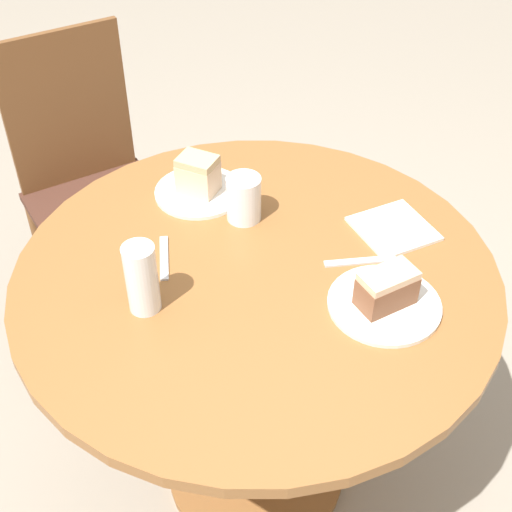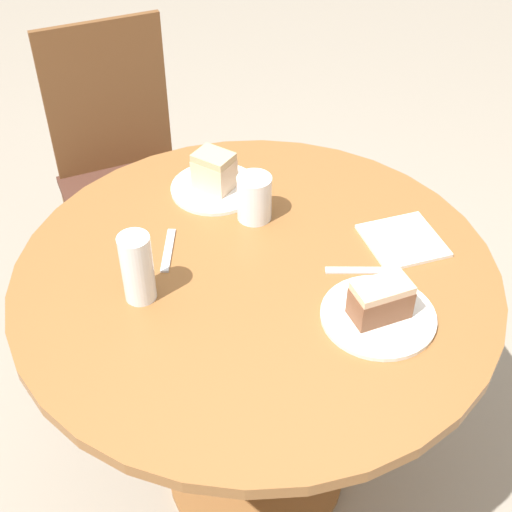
# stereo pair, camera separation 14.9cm
# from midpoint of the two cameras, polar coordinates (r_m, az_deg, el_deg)

# --- Properties ---
(ground_plane) EXTENTS (8.00, 8.00, 0.00)m
(ground_plane) POSITION_cam_midpoint_polar(r_m,az_deg,el_deg) (2.13, -2.09, -16.88)
(ground_plane) COLOR gray
(table) EXTENTS (1.05, 1.05, 0.78)m
(table) POSITION_cam_midpoint_polar(r_m,az_deg,el_deg) (1.66, -2.58, -5.97)
(table) COLOR brown
(table) RESTS_ON ground_plane
(chair) EXTENTS (0.43, 0.43, 0.96)m
(chair) POSITION_cam_midpoint_polar(r_m,az_deg,el_deg) (2.34, -14.81, 5.40)
(chair) COLOR brown
(chair) RESTS_ON ground_plane
(plate_near) EXTENTS (0.23, 0.23, 0.01)m
(plate_near) POSITION_cam_midpoint_polar(r_m,az_deg,el_deg) (1.46, 7.36, -4.00)
(plate_near) COLOR silver
(plate_near) RESTS_ON table
(plate_far) EXTENTS (0.22, 0.22, 0.01)m
(plate_far) POSITION_cam_midpoint_polar(r_m,az_deg,el_deg) (1.76, -7.01, 5.03)
(plate_far) COLOR silver
(plate_far) RESTS_ON table
(cake_slice_near) EXTENTS (0.12, 0.07, 0.08)m
(cake_slice_near) POSITION_cam_midpoint_polar(r_m,az_deg,el_deg) (1.43, 7.51, -2.71)
(cake_slice_near) COLOR brown
(cake_slice_near) RESTS_ON plate_near
(cake_slice_far) EXTENTS (0.11, 0.12, 0.09)m
(cake_slice_far) POSITION_cam_midpoint_polar(r_m,az_deg,el_deg) (1.73, -7.15, 6.40)
(cake_slice_far) COLOR beige
(cake_slice_far) RESTS_ON plate_far
(glass_lemonade) EXTENTS (0.07, 0.07, 0.16)m
(glass_lemonade) POSITION_cam_midpoint_polar(r_m,az_deg,el_deg) (1.44, -12.05, -2.19)
(glass_lemonade) COLOR silver
(glass_lemonade) RESTS_ON table
(glass_water) EXTENTS (0.08, 0.08, 0.11)m
(glass_water) POSITION_cam_midpoint_polar(r_m,az_deg,el_deg) (1.65, -3.59, 4.34)
(glass_water) COLOR silver
(glass_water) RESTS_ON table
(napkin_stack) EXTENTS (0.17, 0.17, 0.01)m
(napkin_stack) POSITION_cam_midpoint_polar(r_m,az_deg,el_deg) (1.65, 8.42, 2.07)
(napkin_stack) COLOR silver
(napkin_stack) RESTS_ON table
(fork) EXTENTS (0.16, 0.07, 0.00)m
(fork) POSITION_cam_midpoint_polar(r_m,az_deg,el_deg) (1.56, 5.63, -0.54)
(fork) COLOR silver
(fork) RESTS_ON table
(spoon) EXTENTS (0.07, 0.14, 0.00)m
(spoon) POSITION_cam_midpoint_polar(r_m,az_deg,el_deg) (1.58, -10.06, -0.26)
(spoon) COLOR silver
(spoon) RESTS_ON table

